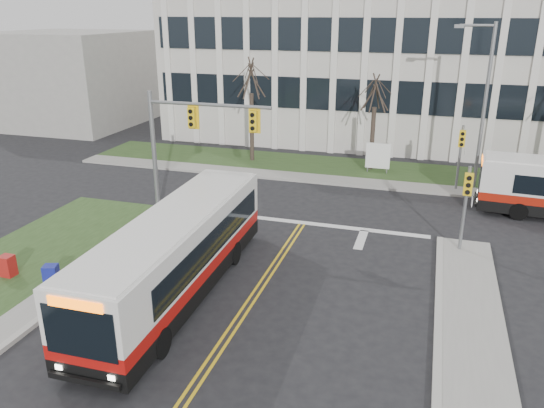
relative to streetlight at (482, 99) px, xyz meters
The scene contains 15 objects.
ground 18.81m from the streetlight, 116.37° to the right, with size 120.00×120.00×0.00m, color black.
sidewalk_cross 6.04m from the streetlight, 161.74° to the right, with size 44.00×1.60×0.14m, color #9E9B93.
building_lawn 6.23m from the streetlight, 149.29° to the left, with size 44.00×5.00×0.12m, color #2C441D.
office_building 14.15m from the streetlight, 102.38° to the left, with size 40.00×16.00×12.00m, color beige.
building_annex 35.43m from the streetlight, 163.93° to the left, with size 12.00×12.00×8.00m, color #9E9B93.
mast_arm_signal 16.39m from the streetlight, 146.49° to the right, with size 6.11×0.38×6.20m.
signal_pole_near 9.72m from the streetlight, 95.10° to the right, with size 0.34×0.39×3.80m.
signal_pole_far 2.93m from the streetlight, 136.05° to the right, with size 0.34×0.39×3.80m.
streetlight is the anchor object (origin of this frame).
directory_sign 6.96m from the streetlight, 166.77° to the left, with size 1.50×0.12×2.00m.
tree_left 14.15m from the streetlight, behind, with size 1.80×1.80×7.70m.
tree_mid 6.36m from the streetlight, 161.65° to the left, with size 1.80×1.80×6.82m.
bus_main 19.59m from the streetlight, 123.86° to the right, with size 2.46×11.33×3.02m, color silver, non-canonical shape.
newspaper_box_blue 23.43m from the streetlight, 132.08° to the right, with size 0.50×0.45×0.95m, color navy.
newspaper_box_red 24.76m from the streetlight, 136.15° to the right, with size 0.50×0.45×0.95m, color #A51815.
Camera 1 is at (5.56, -15.13, 9.76)m, focal length 35.00 mm.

